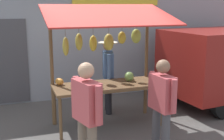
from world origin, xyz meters
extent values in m
plane|color=#514F4C|center=(0.00, 0.00, 0.00)|extent=(40.00, 40.00, 0.00)
cube|color=#8C939E|center=(0.00, -2.20, 1.70)|extent=(9.00, 0.25, 3.40)
cube|color=brown|center=(0.00, 0.00, 0.85)|extent=(2.20, 0.90, 0.05)
cylinder|color=brown|center=(1.04, 0.39, 0.41)|extent=(0.06, 0.06, 0.83)
cylinder|color=brown|center=(-1.04, 0.39, 0.41)|extent=(0.06, 0.06, 0.83)
cylinder|color=brown|center=(1.04, -0.39, 0.41)|extent=(0.06, 0.06, 0.83)
cylinder|color=brown|center=(-1.04, -0.39, 0.41)|extent=(0.06, 0.06, 0.83)
cylinder|color=brown|center=(1.06, -0.40, 1.18)|extent=(0.07, 0.07, 2.35)
cylinder|color=brown|center=(-1.06, -0.40, 1.18)|extent=(0.07, 0.07, 2.35)
cylinder|color=brown|center=(0.00, -0.40, 2.15)|extent=(2.12, 0.06, 0.06)
cube|color=#B72D28|center=(0.00, 0.15, 2.30)|extent=(2.50, 1.46, 0.39)
cylinder|color=brown|center=(-0.79, -0.38, 2.06)|extent=(0.01, 0.01, 0.18)
ellipsoid|color=#B2CC4C|center=(-0.79, -0.38, 1.81)|extent=(0.26, 0.24, 0.32)
cylinder|color=brown|center=(-0.46, -0.40, 2.04)|extent=(0.01, 0.01, 0.23)
ellipsoid|color=yellow|center=(-0.46, -0.40, 1.79)|extent=(0.20, 0.17, 0.27)
cylinder|color=brown|center=(-0.16, -0.38, 2.02)|extent=(0.01, 0.01, 0.27)
ellipsoid|color=gold|center=(-0.16, -0.38, 1.71)|extent=(0.28, 0.27, 0.36)
cylinder|color=brown|center=(0.18, -0.39, 2.01)|extent=(0.01, 0.01, 0.29)
ellipsoid|color=yellow|center=(0.18, -0.39, 1.69)|extent=(0.24, 0.25, 0.34)
cylinder|color=brown|center=(0.49, -0.38, 2.03)|extent=(0.01, 0.01, 0.24)
ellipsoid|color=gold|center=(0.49, -0.38, 1.74)|extent=(0.18, 0.20, 0.36)
cylinder|color=brown|center=(0.77, -0.35, 2.00)|extent=(0.01, 0.01, 0.30)
ellipsoid|color=gold|center=(0.77, -0.35, 1.66)|extent=(0.15, 0.18, 0.38)
sphere|color=#729E4C|center=(-0.54, -0.13, 0.98)|extent=(0.20, 0.20, 0.20)
ellipsoid|color=orange|center=(0.93, -0.30, 0.95)|extent=(0.22, 0.26, 0.14)
cylinder|color=#232328|center=(-0.30, -0.89, 0.42)|extent=(0.14, 0.14, 0.84)
cylinder|color=#232328|center=(-0.23, -0.61, 0.42)|extent=(0.14, 0.14, 0.84)
cube|color=#476B9E|center=(-0.26, -0.75, 1.14)|extent=(0.33, 0.54, 0.59)
cylinder|color=#476B9E|center=(-0.34, -1.06, 1.16)|extent=(0.09, 0.09, 0.55)
cylinder|color=#476B9E|center=(-0.19, -0.44, 1.16)|extent=(0.09, 0.09, 0.55)
sphere|color=tan|center=(-0.26, -0.75, 1.58)|extent=(0.23, 0.23, 0.23)
cylinder|color=beige|center=(-0.26, -0.75, 1.65)|extent=(0.44, 0.44, 0.02)
cylinder|color=#4C4C51|center=(-0.45, 1.67, 0.41)|extent=(0.14, 0.14, 0.81)
cylinder|color=#4C4C51|center=(-0.42, 1.40, 0.41)|extent=(0.14, 0.14, 0.81)
cube|color=#BF4C51|center=(-0.43, 1.53, 1.10)|extent=(0.27, 0.51, 0.58)
cylinder|color=#BF4C51|center=(-0.47, 1.84, 1.12)|extent=(0.09, 0.09, 0.53)
cylinder|color=#BF4C51|center=(-0.40, 1.23, 1.12)|extent=(0.09, 0.09, 0.53)
sphere|color=#8C664C|center=(-0.43, 1.53, 1.53)|extent=(0.22, 0.22, 0.22)
cube|color=#BF4C51|center=(0.85, 1.69, 1.14)|extent=(0.35, 0.55, 0.60)
cylinder|color=#BF4C51|center=(0.77, 1.99, 1.17)|extent=(0.09, 0.09, 0.55)
cylinder|color=#BF4C51|center=(0.94, 1.39, 1.17)|extent=(0.09, 0.09, 0.55)
sphere|color=tan|center=(0.85, 1.69, 1.59)|extent=(0.23, 0.23, 0.23)
cube|color=black|center=(-2.66, -0.39, 1.38)|extent=(1.60, 1.96, 0.68)
cylinder|color=black|center=(-2.58, 0.46, 0.33)|extent=(0.68, 0.25, 0.66)
cylinder|color=black|center=(-2.39, -1.20, 0.33)|extent=(0.68, 0.25, 0.66)
camera|label=1|loc=(1.82, 5.65, 2.49)|focal=48.02mm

